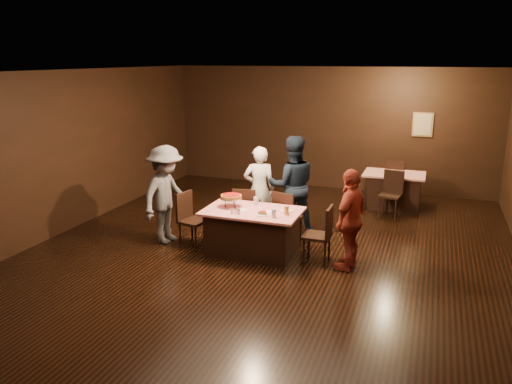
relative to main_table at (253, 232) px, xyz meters
The scene contains 22 objects.
room 1.78m from the main_table, 30.39° to the right, with size 10.00×10.04×3.02m.
main_table is the anchor object (origin of this frame).
back_table 4.09m from the main_table, 61.02° to the left, with size 1.30×0.90×0.77m, color #AB170B.
chair_far_left 0.85m from the main_table, 118.07° to the left, with size 0.42×0.42×0.95m, color black.
chair_far_right 0.85m from the main_table, 61.93° to the left, with size 0.42×0.42×0.95m, color black.
chair_end_left 1.10m from the main_table, behind, with size 0.42×0.42×0.95m, color black.
chair_end_right 1.10m from the main_table, ahead, with size 0.42×0.42×0.95m, color black.
chair_back_near 3.50m from the main_table, 55.46° to the left, with size 0.42×0.42×0.95m, color black.
chair_back_far 4.63m from the main_table, 64.63° to the left, with size 0.42×0.42×0.95m, color black.
diner_white_jacket 1.29m from the main_table, 104.12° to the left, with size 0.59×0.39×1.63m, color white.
diner_navy_hoodie 1.38m from the main_table, 74.85° to the left, with size 0.90×0.70×1.85m, color black.
diner_grey_knit 1.71m from the main_table, behind, with size 1.13×0.65×1.75m, color slate.
diner_red_shirt 1.68m from the main_table, ahead, with size 0.94×0.39×1.60m, color #A53826.
pizza_stand 0.70m from the main_table, behind, with size 0.38×0.38×0.22m.
plate_with_slice 0.51m from the main_table, 35.75° to the right, with size 0.25×0.25×0.06m.
plate_empty 0.69m from the main_table, 15.26° to the left, with size 0.25×0.25×0.01m, color white.
glass_front_right 0.69m from the main_table, 29.05° to the right, with size 0.08×0.08×0.14m, color silver.
glass_amber 0.75m from the main_table, ahead, with size 0.08×0.08×0.14m, color #BF7F26.
glass_back 0.55m from the main_table, 99.46° to the left, with size 0.08×0.08×0.14m, color silver.
condiments 0.55m from the main_table, 122.43° to the right, with size 0.17×0.10×0.09m.
napkin_center 0.49m from the main_table, ahead, with size 0.16×0.16×0.01m, color white.
napkin_left 0.42m from the main_table, 161.57° to the right, with size 0.16×0.16×0.01m, color white.
Camera 1 is at (2.46, -7.24, 3.22)m, focal length 35.00 mm.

